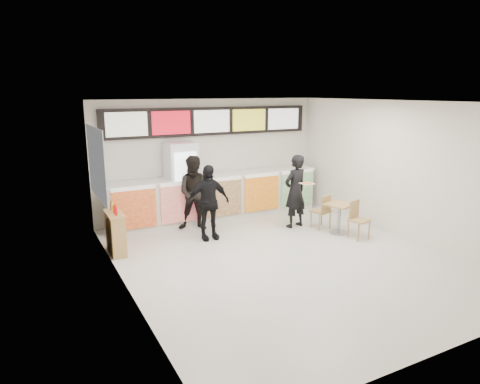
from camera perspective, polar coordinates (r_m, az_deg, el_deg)
floor at (r=8.48m, az=5.79°, el=-8.84°), size 7.00×7.00×0.00m
ceiling at (r=7.86m, az=6.31°, el=11.86°), size 7.00×7.00×0.00m
wall_back at (r=11.08m, az=-3.99°, el=4.52°), size 6.00×0.00×6.00m
wall_left at (r=6.89m, az=-15.28°, el=-1.36°), size 0.00×7.00×7.00m
wall_right at (r=9.99m, az=20.58°, el=2.73°), size 0.00×7.00×7.00m
service_counter at (r=10.89m, az=-3.06°, el=-0.59°), size 5.56×0.77×1.14m
menu_board at (r=10.89m, az=-3.89°, el=9.40°), size 5.50×0.14×0.70m
drinks_fridge at (r=10.47m, az=-7.78°, el=1.14°), size 0.70×0.67×2.00m
mirror_panel at (r=9.21m, az=-18.62°, el=3.63°), size 0.01×2.00×1.50m
customer_main at (r=10.20m, az=7.37°, el=0.09°), size 0.70×0.53×1.75m
customer_left at (r=9.99m, az=-5.94°, el=-0.14°), size 1.04×0.94×1.75m
customer_mid at (r=9.31m, az=-4.29°, el=-1.40°), size 0.99×0.46×1.66m
pizza_slice at (r=9.78m, az=8.92°, el=1.17°), size 0.36×0.36×0.02m
cafe_table at (r=10.01m, az=13.12°, el=-2.72°), size 0.78×1.46×0.82m
condiment_ledge at (r=8.92m, az=-16.25°, el=-5.24°), size 0.31×0.76×1.01m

